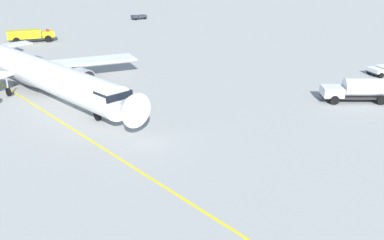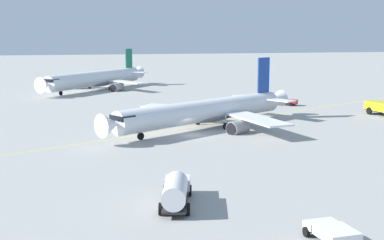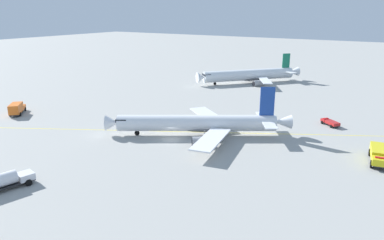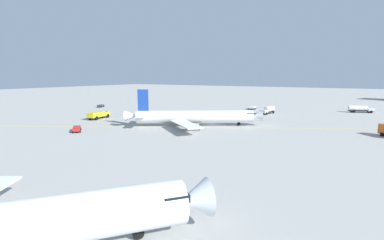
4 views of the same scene
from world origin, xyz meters
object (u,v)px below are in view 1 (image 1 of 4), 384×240
at_px(fire_tender_truck, 30,35).
at_px(baggage_truck_truck, 139,17).
at_px(fuel_tanker_truck_extra, 360,89).
at_px(airliner_main, 35,72).
at_px(pushback_tug_truck, 384,70).

distance_m(fire_tender_truck, baggage_truck_truck, 37.74).
bearing_deg(fuel_tanker_truck_extra, airliner_main, -4.15).
relative_size(fire_tender_truck, fuel_tanker_truck_extra, 1.09).
distance_m(fire_tender_truck, pushback_tug_truck, 66.83).
bearing_deg(fire_tender_truck, fuel_tanker_truck_extra, -57.55).
distance_m(airliner_main, baggage_truck_truck, 67.32).
xyz_separation_m(airliner_main, pushback_tug_truck, (49.44, -2.56, -1.93)).
bearing_deg(fire_tender_truck, baggage_truck_truck, 38.44).
distance_m(fire_tender_truck, fuel_tanker_truck_extra, 65.41).
bearing_deg(fire_tender_truck, pushback_tug_truck, -44.79).
bearing_deg(pushback_tug_truck, airliner_main, -7.69).
xyz_separation_m(airliner_main, baggage_truck_truck, (20.35, 64.13, -2.02)).
bearing_deg(fuel_tanker_truck_extra, baggage_truck_truck, -62.73).
relative_size(airliner_main, fuel_tanker_truck_extra, 4.31).
xyz_separation_m(airliner_main, fire_tender_truck, (-5.00, 36.19, -1.21)).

